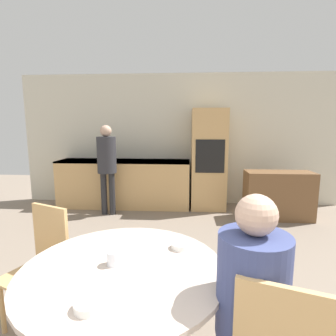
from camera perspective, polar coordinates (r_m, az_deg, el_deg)
wall_back at (r=5.34m, az=2.39°, el=6.11°), size 6.37×0.05×2.60m
kitchen_counter at (r=5.24m, az=-9.48°, el=-3.18°), size 2.55×0.60×0.92m
oven_unit at (r=5.05m, az=8.81°, el=1.84°), size 0.65×0.59×1.90m
sideboard at (r=4.88m, az=22.87°, el=-5.49°), size 1.11×0.45×0.82m
dining_table at (r=1.83m, az=-9.47°, el=-26.65°), size 1.23×1.23×0.74m
chair_far_left at (r=2.43m, az=-25.62°, el=-17.50°), size 0.53×0.53×0.94m
person_seated at (r=1.49m, az=17.99°, el=-26.08°), size 0.35×0.42×1.26m
person_standing at (r=4.72m, az=-13.18°, el=1.69°), size 0.33×0.33×1.59m
cup at (r=1.72m, az=-11.79°, el=-18.65°), size 0.08×0.08×0.08m
bowl_near at (r=1.41m, az=-16.81°, el=-26.67°), size 0.14×0.14×0.04m
bowl_centre at (r=1.89m, az=2.64°, el=-16.55°), size 0.12×0.12×0.04m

